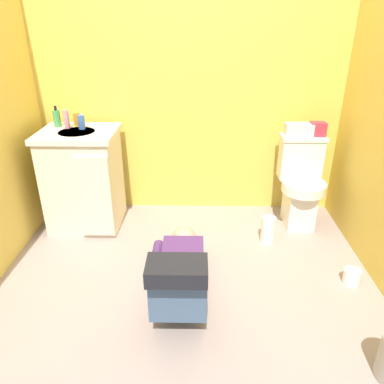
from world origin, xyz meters
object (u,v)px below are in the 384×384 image
at_px(person_plumber, 180,273).
at_px(toiletry_bag, 318,129).
at_px(faucet, 82,120).
at_px(soap_dispenser, 57,118).
at_px(tissue_box, 299,130).
at_px(toilet, 300,183).
at_px(bottle_blue, 81,122).
at_px(paper_towel_roll, 268,230).
at_px(bottle_amber, 77,119).
at_px(bottle_pink, 66,119).
at_px(vanity_cabinet, 84,179).
at_px(toilet_paper_roll, 352,276).

bearing_deg(person_plumber, toiletry_bag, 44.55).
bearing_deg(faucet, soap_dispenser, -173.99).
bearing_deg(faucet, tissue_box, -0.09).
bearing_deg(toilet, bottle_blue, 179.77).
bearing_deg(tissue_box, faucet, 179.91).
bearing_deg(paper_towel_roll, toilet, 46.80).
xyz_separation_m(person_plumber, tissue_box, (0.92, 1.05, 0.62)).
distance_m(toiletry_bag, bottle_amber, 1.94).
bearing_deg(paper_towel_roll, soap_dispenser, 166.87).
distance_m(tissue_box, paper_towel_roll, 0.84).
bearing_deg(bottle_pink, tissue_box, 2.04).
height_order(person_plumber, soap_dispenser, soap_dispenser).
bearing_deg(tissue_box, toiletry_bag, 0.00).
bearing_deg(vanity_cabinet, bottle_amber, 105.84).
height_order(vanity_cabinet, tissue_box, tissue_box).
height_order(faucet, paper_towel_roll, faucet).
bearing_deg(toilet, toilet_paper_roll, -77.44).
bearing_deg(tissue_box, toilet, -63.57).
relative_size(bottle_pink, bottle_blue, 1.33).
bearing_deg(faucet, bottle_pink, -144.78).
height_order(bottle_amber, bottle_blue, bottle_blue).
xyz_separation_m(bottle_pink, bottle_amber, (0.06, 0.07, -0.02)).
bearing_deg(paper_towel_roll, faucet, 164.56).
relative_size(toilet, faucet, 7.50).
height_order(vanity_cabinet, toiletry_bag, toiletry_bag).
relative_size(bottle_amber, bottle_blue, 0.98).
height_order(toiletry_bag, bottle_pink, bottle_pink).
relative_size(soap_dispenser, bottle_pink, 1.15).
distance_m(tissue_box, bottle_blue, 1.73).
xyz_separation_m(toilet, person_plumber, (-0.96, -0.96, -0.19)).
bearing_deg(vanity_cabinet, toilet, 1.68).
distance_m(toilet, soap_dispenser, 2.05).
bearing_deg(toiletry_bag, faucet, 179.91).
distance_m(vanity_cabinet, toilet_paper_roll, 2.15).
bearing_deg(vanity_cabinet, soap_dispenser, 146.90).
bearing_deg(bottle_blue, faucet, 105.74).
relative_size(bottle_pink, bottle_amber, 1.36).
bearing_deg(vanity_cabinet, toiletry_bag, 4.32).
xyz_separation_m(vanity_cabinet, faucet, (-0.00, 0.15, 0.45)).
height_order(faucet, toiletry_bag, faucet).
bearing_deg(paper_towel_roll, person_plumber, -135.95).
bearing_deg(vanity_cabinet, toilet_paper_roll, -21.14).
relative_size(person_plumber, bottle_amber, 10.02).
bearing_deg(tissue_box, soap_dispenser, -179.49).
distance_m(toilet, toiletry_bag, 0.46).
height_order(tissue_box, bottle_pink, bottle_pink).
bearing_deg(bottle_blue, tissue_box, 2.77).
bearing_deg(bottle_blue, bottle_pink, 171.84).
distance_m(bottle_pink, bottle_amber, 0.10).
bearing_deg(toilet, bottle_amber, 176.90).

